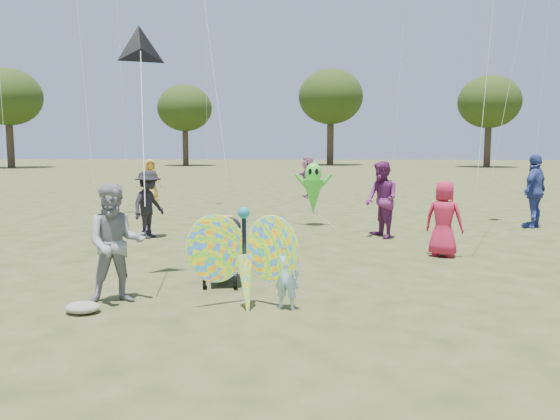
% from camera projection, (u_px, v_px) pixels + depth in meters
% --- Properties ---
extents(ground, '(160.00, 160.00, 0.00)m').
position_uv_depth(ground, '(287.00, 297.00, 7.94)').
color(ground, '#51592B').
rests_on(ground, ground).
extents(child_girl, '(0.38, 0.30, 0.93)m').
position_uv_depth(child_girl, '(286.00, 275.00, 7.31)').
color(child_girl, '#A0D0E3').
rests_on(child_girl, ground).
extents(adult_man, '(0.98, 0.88, 1.68)m').
position_uv_depth(adult_man, '(116.00, 244.00, 7.57)').
color(adult_man, gray).
rests_on(adult_man, ground).
extents(grey_bag, '(0.46, 0.37, 0.15)m').
position_uv_depth(grey_bag, '(83.00, 307.00, 7.18)').
color(grey_bag, gray).
rests_on(grey_bag, ground).
extents(crowd_a, '(0.88, 0.77, 1.51)m').
position_uv_depth(crowd_a, '(444.00, 219.00, 10.78)').
color(crowd_a, '#B61D3B').
rests_on(crowd_a, ground).
extents(crowd_b, '(0.90, 1.18, 1.62)m').
position_uv_depth(crowd_b, '(149.00, 204.00, 12.95)').
color(crowd_b, black).
rests_on(crowd_b, ground).
extents(crowd_c, '(1.14, 1.18, 1.97)m').
position_uv_depth(crowd_c, '(535.00, 191.00, 14.59)').
color(crowd_c, '#33458E').
rests_on(crowd_c, ground).
extents(crowd_e, '(0.98, 1.09, 1.84)m').
position_uv_depth(crowd_e, '(382.00, 200.00, 12.97)').
color(crowd_e, '#6E2463').
rests_on(crowd_e, ground).
extents(crowd_g, '(0.96, 0.83, 1.67)m').
position_uv_depth(crowd_g, '(150.00, 180.00, 21.86)').
color(crowd_g, gold).
rests_on(crowd_g, ground).
extents(crowd_j, '(0.83, 1.70, 1.75)m').
position_uv_depth(crowd_j, '(308.00, 177.00, 23.29)').
color(crowd_j, '#A15C8A').
rests_on(crowd_j, ground).
extents(jogging_stroller, '(0.63, 1.10, 1.09)m').
position_uv_depth(jogging_stroller, '(223.00, 245.00, 8.75)').
color(jogging_stroller, black).
rests_on(jogging_stroller, ground).
extents(butterfly_kite, '(1.74, 0.75, 1.58)m').
position_uv_depth(butterfly_kite, '(245.00, 260.00, 7.34)').
color(butterfly_kite, '#F0264C').
rests_on(butterfly_kite, ground).
extents(delta_kite_rig, '(0.89, 1.54, 2.76)m').
position_uv_depth(delta_kite_rig, '(140.00, 50.00, 8.53)').
color(delta_kite_rig, black).
rests_on(delta_kite_rig, ground).
extents(alien_kite, '(1.12, 0.69, 1.74)m').
position_uv_depth(alien_kite, '(313.00, 191.00, 14.96)').
color(alien_kite, '#44E435').
rests_on(alien_kite, ground).
extents(tree_line, '(91.78, 33.60, 10.79)m').
position_uv_depth(tree_line, '(351.00, 96.00, 51.48)').
color(tree_line, '#3A2D21').
rests_on(tree_line, ground).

